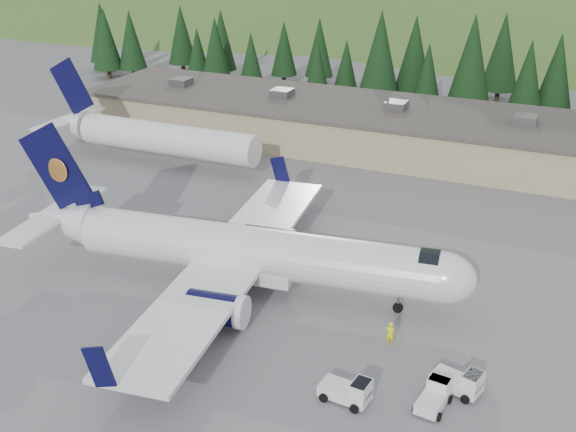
{
  "coord_description": "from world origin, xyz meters",
  "views": [
    {
      "loc": [
        22.32,
        -44.4,
        28.26
      ],
      "look_at": [
        0.0,
        6.0,
        4.0
      ],
      "focal_mm": 45.0,
      "sensor_mm": 36.0,
      "label": 1
    }
  ],
  "objects_px": {
    "airliner": "(243,252)",
    "baggage_tug_a": "(349,391)",
    "baggage_tug_c": "(435,396)",
    "terminal_building": "(355,125)",
    "second_airliner": "(147,135)",
    "ramp_worker": "(390,334)",
    "baggage_tug_b": "(461,382)"
  },
  "relations": [
    {
      "from": "baggage_tug_a",
      "to": "ramp_worker",
      "type": "height_order",
      "value": "ramp_worker"
    },
    {
      "from": "baggage_tug_a",
      "to": "ramp_worker",
      "type": "distance_m",
      "value": 6.92
    },
    {
      "from": "terminal_building",
      "to": "baggage_tug_b",
      "type": "bearing_deg",
      "value": -63.37
    },
    {
      "from": "baggage_tug_c",
      "to": "terminal_building",
      "type": "distance_m",
      "value": 50.86
    },
    {
      "from": "airliner",
      "to": "baggage_tug_c",
      "type": "height_order",
      "value": "airliner"
    },
    {
      "from": "second_airliner",
      "to": "terminal_building",
      "type": "xyz_separation_m",
      "value": [
        19.91,
        16.0,
        -0.7
      ]
    },
    {
      "from": "baggage_tug_b",
      "to": "ramp_worker",
      "type": "height_order",
      "value": "ramp_worker"
    },
    {
      "from": "baggage_tug_a",
      "to": "airliner",
      "type": "bearing_deg",
      "value": 147.22
    },
    {
      "from": "airliner",
      "to": "second_airliner",
      "type": "bearing_deg",
      "value": 130.24
    },
    {
      "from": "ramp_worker",
      "to": "baggage_tug_c",
      "type": "bearing_deg",
      "value": 122.04
    },
    {
      "from": "airliner",
      "to": "second_airliner",
      "type": "distance_m",
      "value": 32.54
    },
    {
      "from": "baggage_tug_b",
      "to": "baggage_tug_c",
      "type": "height_order",
      "value": "baggage_tug_b"
    },
    {
      "from": "airliner",
      "to": "baggage_tug_b",
      "type": "distance_m",
      "value": 19.49
    },
    {
      "from": "baggage_tug_c",
      "to": "terminal_building",
      "type": "relative_size",
      "value": 0.04
    },
    {
      "from": "airliner",
      "to": "second_airliner",
      "type": "height_order",
      "value": "airliner"
    },
    {
      "from": "airliner",
      "to": "ramp_worker",
      "type": "bearing_deg",
      "value": -20.02
    },
    {
      "from": "baggage_tug_a",
      "to": "baggage_tug_c",
      "type": "height_order",
      "value": "baggage_tug_a"
    },
    {
      "from": "terminal_building",
      "to": "ramp_worker",
      "type": "relative_size",
      "value": 38.72
    },
    {
      "from": "second_airliner",
      "to": "ramp_worker",
      "type": "height_order",
      "value": "second_airliner"
    },
    {
      "from": "baggage_tug_c",
      "to": "ramp_worker",
      "type": "relative_size",
      "value": 1.62
    },
    {
      "from": "baggage_tug_c",
      "to": "airliner",
      "type": "bearing_deg",
      "value": 71.82
    },
    {
      "from": "second_airliner",
      "to": "terminal_building",
      "type": "distance_m",
      "value": 25.55
    },
    {
      "from": "airliner",
      "to": "baggage_tug_a",
      "type": "height_order",
      "value": "airliner"
    },
    {
      "from": "baggage_tug_c",
      "to": "second_airliner",
      "type": "bearing_deg",
      "value": 60.78
    },
    {
      "from": "baggage_tug_c",
      "to": "terminal_building",
      "type": "xyz_separation_m",
      "value": [
        -21.05,
        46.26,
        1.95
      ]
    },
    {
      "from": "terminal_building",
      "to": "ramp_worker",
      "type": "xyz_separation_m",
      "value": [
        16.73,
        -41.11,
        -1.71
      ]
    },
    {
      "from": "ramp_worker",
      "to": "terminal_building",
      "type": "bearing_deg",
      "value": -75.82
    },
    {
      "from": "baggage_tug_b",
      "to": "terminal_building",
      "type": "xyz_separation_m",
      "value": [
        -22.24,
        44.34,
        1.88
      ]
    },
    {
      "from": "baggage_tug_a",
      "to": "terminal_building",
      "type": "relative_size",
      "value": 0.05
    },
    {
      "from": "second_airliner",
      "to": "baggage_tug_a",
      "type": "bearing_deg",
      "value": -41.55
    },
    {
      "from": "second_airliner",
      "to": "ramp_worker",
      "type": "relative_size",
      "value": 15.0
    },
    {
      "from": "second_airliner",
      "to": "baggage_tug_c",
      "type": "xyz_separation_m",
      "value": [
        40.97,
        -30.26,
        -2.65
      ]
    }
  ]
}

